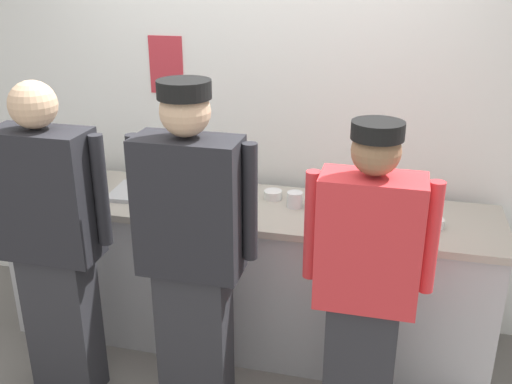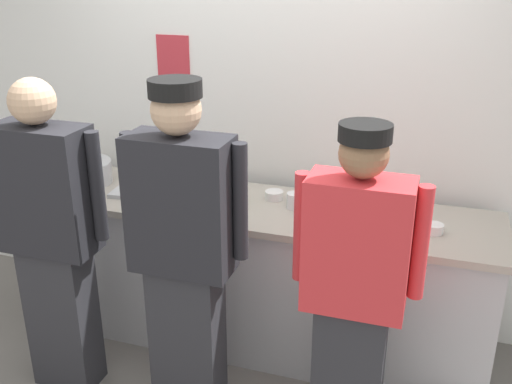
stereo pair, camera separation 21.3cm
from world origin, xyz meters
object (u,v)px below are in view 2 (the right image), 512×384
object	(u,v)px
chef_near_left	(51,234)
deli_cup	(295,201)
plate_stack_front	(328,205)
ramekin_green_sauce	(274,195)
sheet_tray	(159,191)
chef_far_right	(354,288)
chef_center	(183,248)
squeeze_bottle_primary	(235,187)
mixing_bowl_steel	(81,172)
ramekin_orange_sauce	(434,228)
chefs_knife	(370,229)

from	to	relation	value
chef_near_left	deli_cup	bearing A→B (deg)	33.38
plate_stack_front	ramekin_green_sauce	bearing A→B (deg)	164.06
sheet_tray	chef_far_right	bearing A→B (deg)	-27.19
chef_center	squeeze_bottle_primary	world-z (taller)	chef_center
chef_near_left	deli_cup	world-z (taller)	chef_near_left
deli_cup	mixing_bowl_steel	bearing A→B (deg)	-179.17
sheet_tray	deli_cup	xyz separation A→B (m)	(0.84, 0.02, 0.03)
mixing_bowl_steel	chef_near_left	bearing A→B (deg)	-68.28
mixing_bowl_steel	ramekin_green_sauce	bearing A→B (deg)	5.25
plate_stack_front	deli_cup	distance (m)	0.19
squeeze_bottle_primary	ramekin_orange_sauce	size ratio (longest dim) A/B	2.03
mixing_bowl_steel	sheet_tray	distance (m)	0.55
chef_center	squeeze_bottle_primary	xyz separation A→B (m)	(0.02, 0.69, 0.06)
mixing_bowl_steel	ramekin_orange_sauce	xyz separation A→B (m)	(2.16, -0.07, -0.04)
mixing_bowl_steel	sheet_tray	bearing A→B (deg)	-0.36
ramekin_green_sauce	chefs_knife	size ratio (longest dim) A/B	0.39
chef_near_left	chef_far_right	xyz separation A→B (m)	(1.56, 0.04, -0.05)
squeeze_bottle_primary	ramekin_orange_sauce	world-z (taller)	squeeze_bottle_primary
mixing_bowl_steel	deli_cup	size ratio (longest dim) A/B	4.18
chef_near_left	plate_stack_front	size ratio (longest dim) A/B	7.60
deli_cup	chefs_knife	size ratio (longest dim) A/B	0.33
chef_center	deli_cup	world-z (taller)	chef_center
chef_far_right	mixing_bowl_steel	world-z (taller)	chef_far_right
plate_stack_front	ramekin_green_sauce	size ratio (longest dim) A/B	2.11
plate_stack_front	ramekin_orange_sauce	size ratio (longest dim) A/B	2.37
chef_near_left	chef_far_right	world-z (taller)	chef_near_left
ramekin_orange_sauce	deli_cup	bearing A→B (deg)	173.16
plate_stack_front	deli_cup	bearing A→B (deg)	179.02
chef_far_right	ramekin_green_sauce	distance (m)	0.99
ramekin_green_sauce	chefs_knife	world-z (taller)	ramekin_green_sauce
plate_stack_front	squeeze_bottle_primary	xyz separation A→B (m)	(-0.54, -0.02, 0.04)
chef_near_left	ramekin_green_sauce	world-z (taller)	chef_near_left
chef_center	chef_far_right	bearing A→B (deg)	1.35
mixing_bowl_steel	ramekin_green_sauce	distance (m)	1.24
chef_far_right	ramekin_orange_sauce	size ratio (longest dim) A/B	16.95
deli_cup	sheet_tray	bearing A→B (deg)	-178.41
chef_center	chefs_knife	bearing A→B (deg)	34.16
ramekin_green_sauce	deli_cup	size ratio (longest dim) A/B	1.19
chef_near_left	ramekin_green_sauce	bearing A→B (deg)	40.66
chef_far_right	ramekin_green_sauce	xyz separation A→B (m)	(-0.61, 0.79, 0.07)
mixing_bowl_steel	ramekin_orange_sauce	world-z (taller)	mixing_bowl_steel
plate_stack_front	mixing_bowl_steel	xyz separation A→B (m)	(-1.58, -0.02, 0.02)
chef_center	ramekin_green_sauce	distance (m)	0.83
ramekin_green_sauce	chefs_knife	xyz separation A→B (m)	(0.60, -0.25, -0.02)
sheet_tray	squeeze_bottle_primary	world-z (taller)	squeeze_bottle_primary
squeeze_bottle_primary	deli_cup	bearing A→B (deg)	3.92
plate_stack_front	deli_cup	world-z (taller)	plate_stack_front
ramekin_orange_sauce	deli_cup	distance (m)	0.78
plate_stack_front	sheet_tray	world-z (taller)	plate_stack_front
chef_near_left	chefs_knife	size ratio (longest dim) A/B	6.27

